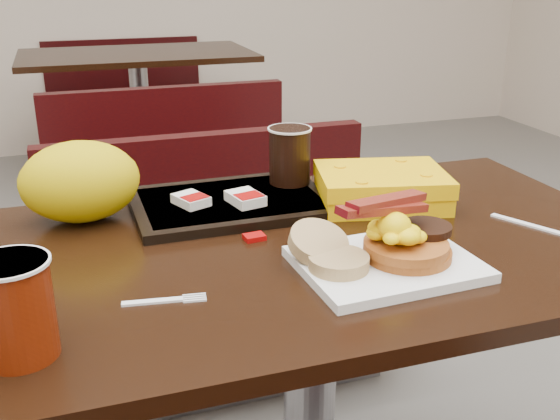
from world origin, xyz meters
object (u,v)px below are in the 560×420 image
object	(u,v)px
fork	(152,302)
knife	(531,225)
bench_far_s	(162,159)
paper_bag	(80,181)
table_far	(142,122)
coffee_cup_far	(290,155)
hashbrown_sleeve_right	(245,198)
bench_near_n	(224,272)
hashbrown_sleeve_left	(191,200)
coffee_cup_near	(15,310)
tray	(231,203)
bench_far_n	(128,100)
platter	(387,264)
clamshell	(381,187)
pancake_stack	(407,249)
table_near	(309,417)

from	to	relation	value
fork	knife	size ratio (longest dim) A/B	0.78
bench_far_s	paper_bag	bearing A→B (deg)	-102.71
table_far	coffee_cup_far	distance (m)	2.37
table_far	hashbrown_sleeve_right	distance (m)	2.46
bench_near_n	bench_far_s	size ratio (longest dim) A/B	1.00
hashbrown_sleeve_left	paper_bag	distance (m)	0.21
bench_near_n	knife	bearing A→B (deg)	-61.61
coffee_cup_near	hashbrown_sleeve_right	size ratio (longest dim) A/B	1.73
tray	hashbrown_sleeve_right	size ratio (longest dim) A/B	5.15
bench_far_n	hashbrown_sleeve_right	distance (m)	3.15
platter	clamshell	bearing A→B (deg)	62.62
fork	tray	distance (m)	0.40
bench_near_n	paper_bag	size ratio (longest dim) A/B	4.53
fork	coffee_cup_far	world-z (taller)	coffee_cup_far
fork	tray	size ratio (longest dim) A/B	0.31
platter	coffee_cup_near	distance (m)	0.55
pancake_stack	paper_bag	world-z (taller)	paper_bag
clamshell	paper_bag	size ratio (longest dim) A/B	1.14
pancake_stack	tray	distance (m)	0.41
coffee_cup_near	coffee_cup_far	size ratio (longest dim) A/B	1.10
clamshell	coffee_cup_far	bearing A→B (deg)	151.48
bench_near_n	table_near	bearing A→B (deg)	-90.00
bench_far_n	hashbrown_sleeve_right	bearing A→B (deg)	-91.33
table_near	tray	distance (m)	0.45
bench_far_n	pancake_stack	distance (m)	3.46
bench_far_s	clamshell	distance (m)	1.82
hashbrown_sleeve_left	hashbrown_sleeve_right	bearing A→B (deg)	-36.92
table_far	hashbrown_sleeve_right	xyz separation A→B (m)	(-0.07, -2.42, 0.40)
pancake_stack	knife	size ratio (longest dim) A/B	0.91
coffee_cup_near	pancake_stack	bearing A→B (deg)	7.48
table_far	fork	xyz separation A→B (m)	(-0.30, -2.73, 0.38)
bench_near_n	knife	xyz separation A→B (m)	(0.41, -0.76, 0.39)
coffee_cup_near	clamshell	world-z (taller)	coffee_cup_near
fork	hashbrown_sleeve_left	world-z (taller)	hashbrown_sleeve_left
table_far	tray	distance (m)	2.42
pancake_stack	fork	bearing A→B (deg)	178.99
coffee_cup_near	coffee_cup_far	xyz separation A→B (m)	(0.52, 0.48, 0.01)
bench_near_n	bench_far_s	bearing A→B (deg)	90.00
pancake_stack	hashbrown_sleeve_left	bearing A→B (deg)	129.75
bench_far_n	bench_near_n	bearing A→B (deg)	-90.00
pancake_stack	tray	bearing A→B (deg)	120.06
paper_bag	platter	bearing A→B (deg)	-39.45
hashbrown_sleeve_left	fork	bearing A→B (deg)	-132.77
pancake_stack	tray	xyz separation A→B (m)	(-0.20, 0.35, -0.02)
pancake_stack	hashbrown_sleeve_right	xyz separation A→B (m)	(-0.18, 0.32, -0.00)
pancake_stack	hashbrown_sleeve_left	world-z (taller)	pancake_stack
pancake_stack	clamshell	xyz separation A→B (m)	(0.09, 0.28, 0.00)
table_near	hashbrown_sleeve_left	size ratio (longest dim) A/B	17.46
table_far	tray	world-z (taller)	tray
pancake_stack	hashbrown_sleeve_left	distance (m)	0.44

